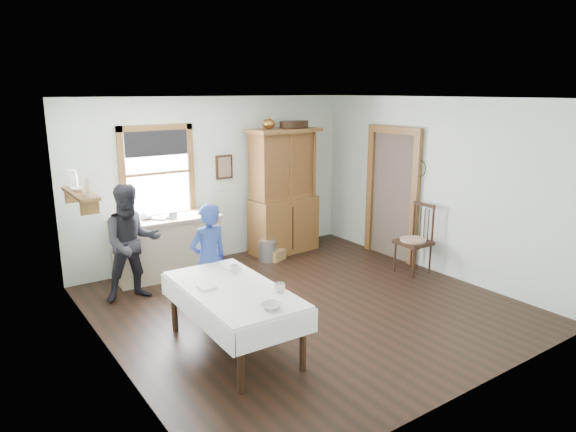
{
  "coord_description": "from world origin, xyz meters",
  "views": [
    {
      "loc": [
        -3.82,
        -5.09,
        2.8
      ],
      "look_at": [
        -0.07,
        0.3,
        1.18
      ],
      "focal_mm": 32.0,
      "sensor_mm": 36.0,
      "label": 1
    }
  ],
  "objects_px": {
    "work_counter": "(168,247)",
    "pail": "(268,251)",
    "figure_dark": "(132,247)",
    "wicker_basket": "(276,255)",
    "china_hutch": "(284,191)",
    "spindle_chair": "(414,239)",
    "dining_table": "(234,319)",
    "woman_blue": "(209,264)"
  },
  "relations": [
    {
      "from": "work_counter",
      "to": "pail",
      "type": "bearing_deg",
      "value": -6.38
    },
    {
      "from": "figure_dark",
      "to": "wicker_basket",
      "type": "bearing_deg",
      "value": 12.53
    },
    {
      "from": "work_counter",
      "to": "china_hutch",
      "type": "height_order",
      "value": "china_hutch"
    },
    {
      "from": "china_hutch",
      "to": "pail",
      "type": "distance_m",
      "value": 1.09
    },
    {
      "from": "work_counter",
      "to": "spindle_chair",
      "type": "relative_size",
      "value": 1.46
    },
    {
      "from": "china_hutch",
      "to": "wicker_basket",
      "type": "bearing_deg",
      "value": -143.47
    },
    {
      "from": "china_hutch",
      "to": "dining_table",
      "type": "height_order",
      "value": "china_hutch"
    },
    {
      "from": "work_counter",
      "to": "dining_table",
      "type": "bearing_deg",
      "value": -93.7
    },
    {
      "from": "woman_blue",
      "to": "pail",
      "type": "bearing_deg",
      "value": -149.98
    },
    {
      "from": "spindle_chair",
      "to": "wicker_basket",
      "type": "relative_size",
      "value": 3.68
    },
    {
      "from": "china_hutch",
      "to": "work_counter",
      "type": "bearing_deg",
      "value": 176.1
    },
    {
      "from": "pail",
      "to": "woman_blue",
      "type": "relative_size",
      "value": 0.25
    },
    {
      "from": "china_hutch",
      "to": "wicker_basket",
      "type": "height_order",
      "value": "china_hutch"
    },
    {
      "from": "china_hutch",
      "to": "wicker_basket",
      "type": "distance_m",
      "value": 1.12
    },
    {
      "from": "work_counter",
      "to": "pail",
      "type": "height_order",
      "value": "work_counter"
    },
    {
      "from": "woman_blue",
      "to": "figure_dark",
      "type": "relative_size",
      "value": 0.91
    },
    {
      "from": "wicker_basket",
      "to": "figure_dark",
      "type": "xyz_separation_m",
      "value": [
        -2.5,
        -0.26,
        0.65
      ]
    },
    {
      "from": "china_hutch",
      "to": "pail",
      "type": "xyz_separation_m",
      "value": [
        -0.52,
        -0.27,
        -0.92
      ]
    },
    {
      "from": "woman_blue",
      "to": "wicker_basket",
      "type": "bearing_deg",
      "value": -153.17
    },
    {
      "from": "spindle_chair",
      "to": "woman_blue",
      "type": "height_order",
      "value": "woman_blue"
    },
    {
      "from": "work_counter",
      "to": "wicker_basket",
      "type": "xyz_separation_m",
      "value": [
        1.77,
        -0.33,
        -0.37
      ]
    },
    {
      "from": "china_hutch",
      "to": "spindle_chair",
      "type": "xyz_separation_m",
      "value": [
        1.02,
        -2.07,
        -0.53
      ]
    },
    {
      "from": "work_counter",
      "to": "pail",
      "type": "distance_m",
      "value": 1.69
    },
    {
      "from": "china_hutch",
      "to": "woman_blue",
      "type": "distance_m",
      "value": 2.84
    },
    {
      "from": "china_hutch",
      "to": "pail",
      "type": "relative_size",
      "value": 6.53
    },
    {
      "from": "spindle_chair",
      "to": "figure_dark",
      "type": "bearing_deg",
      "value": 159.96
    },
    {
      "from": "dining_table",
      "to": "china_hutch",
      "type": "bearing_deg",
      "value": 46.75
    },
    {
      "from": "dining_table",
      "to": "wicker_basket",
      "type": "height_order",
      "value": "dining_table"
    },
    {
      "from": "pail",
      "to": "woman_blue",
      "type": "bearing_deg",
      "value": -141.78
    },
    {
      "from": "dining_table",
      "to": "figure_dark",
      "type": "bearing_deg",
      "value": 101.82
    },
    {
      "from": "spindle_chair",
      "to": "woman_blue",
      "type": "xyz_separation_m",
      "value": [
        -3.29,
        0.42,
        0.12
      ]
    },
    {
      "from": "china_hutch",
      "to": "dining_table",
      "type": "xyz_separation_m",
      "value": [
        -2.46,
        -2.62,
        -0.72
      ]
    },
    {
      "from": "work_counter",
      "to": "wicker_basket",
      "type": "distance_m",
      "value": 1.84
    },
    {
      "from": "work_counter",
      "to": "woman_blue",
      "type": "distance_m",
      "value": 1.67
    },
    {
      "from": "spindle_chair",
      "to": "pail",
      "type": "distance_m",
      "value": 2.4
    },
    {
      "from": "spindle_chair",
      "to": "pail",
      "type": "xyz_separation_m",
      "value": [
        -1.54,
        1.8,
        -0.39
      ]
    },
    {
      "from": "pail",
      "to": "wicker_basket",
      "type": "relative_size",
      "value": 1.11
    },
    {
      "from": "wicker_basket",
      "to": "woman_blue",
      "type": "xyz_separation_m",
      "value": [
        -1.88,
        -1.32,
        0.58
      ]
    },
    {
      "from": "pail",
      "to": "wicker_basket",
      "type": "height_order",
      "value": "pail"
    },
    {
      "from": "figure_dark",
      "to": "woman_blue",
      "type": "bearing_deg",
      "value": -53.09
    },
    {
      "from": "spindle_chair",
      "to": "china_hutch",
      "type": "bearing_deg",
      "value": 116.82
    },
    {
      "from": "work_counter",
      "to": "dining_table",
      "type": "height_order",
      "value": "work_counter"
    }
  ]
}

